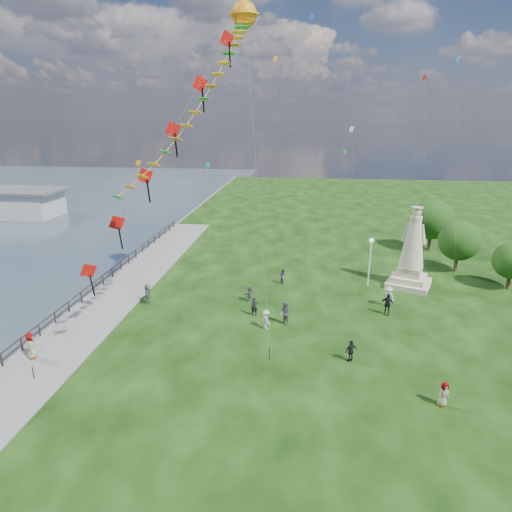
# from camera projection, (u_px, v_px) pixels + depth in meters

# --- Properties ---
(waterfront) EXTENTS (200.00, 200.00, 1.51)m
(waterfront) POSITION_uv_depth(u_px,v_px,m) (88.00, 309.00, 35.65)
(waterfront) COLOR #34434E
(waterfront) RESTS_ON ground
(statue) EXTENTS (4.81, 4.81, 7.57)m
(statue) POSITION_uv_depth(u_px,v_px,m) (412.00, 257.00, 39.46)
(statue) COLOR beige
(statue) RESTS_ON ground
(lamppost) EXTENTS (0.43, 0.43, 4.68)m
(lamppost) POSITION_uv_depth(u_px,v_px,m) (371.00, 252.00, 39.28)
(lamppost) COLOR silver
(lamppost) RESTS_ON ground
(tree_row) EXTENTS (8.25, 15.39, 6.10)m
(tree_row) POSITION_uv_depth(u_px,v_px,m) (454.00, 233.00, 45.50)
(tree_row) COLOR #382314
(tree_row) RESTS_ON ground
(person_1) EXTENTS (1.05, 1.06, 1.90)m
(person_1) POSITION_uv_depth(u_px,v_px,m) (285.00, 314.00, 32.53)
(person_1) COLOR #595960
(person_1) RESTS_ON ground
(person_2) EXTENTS (0.98, 1.08, 1.51)m
(person_2) POSITION_uv_depth(u_px,v_px,m) (266.00, 319.00, 32.04)
(person_2) COLOR silver
(person_2) RESTS_ON ground
(person_3) EXTENTS (1.00, 0.86, 1.53)m
(person_3) POSITION_uv_depth(u_px,v_px,m) (351.00, 351.00, 27.74)
(person_3) COLOR black
(person_3) RESTS_ON ground
(person_4) EXTENTS (0.84, 0.72, 1.48)m
(person_4) POSITION_uv_depth(u_px,v_px,m) (444.00, 394.00, 23.47)
(person_4) COLOR #595960
(person_4) RESTS_ON ground
(person_5) EXTENTS (1.07, 1.73, 1.74)m
(person_5) POSITION_uv_depth(u_px,v_px,m) (148.00, 293.00, 36.44)
(person_5) COLOR #595960
(person_5) RESTS_ON ground
(person_6) EXTENTS (0.63, 0.48, 1.55)m
(person_6) POSITION_uv_depth(u_px,v_px,m) (254.00, 307.00, 34.11)
(person_6) COLOR black
(person_6) RESTS_ON ground
(person_7) EXTENTS (0.82, 0.87, 1.54)m
(person_7) POSITION_uv_depth(u_px,v_px,m) (283.00, 276.00, 40.69)
(person_7) COLOR #595960
(person_7) RESTS_ON ground
(person_8) EXTENTS (1.27, 1.20, 1.79)m
(person_8) POSITION_uv_depth(u_px,v_px,m) (388.00, 297.00, 35.71)
(person_8) COLOR silver
(person_8) RESTS_ON ground
(person_9) EXTENTS (1.19, 0.85, 1.84)m
(person_9) POSITION_uv_depth(u_px,v_px,m) (387.00, 304.00, 34.23)
(person_9) COLOR black
(person_9) RESTS_ON ground
(person_10) EXTENTS (0.83, 1.01, 1.79)m
(person_10) POSITION_uv_depth(u_px,v_px,m) (31.00, 347.00, 27.95)
(person_10) COLOR #595960
(person_10) RESTS_ON ground
(person_11) EXTENTS (1.30, 1.44, 1.47)m
(person_11) POSITION_uv_depth(u_px,v_px,m) (250.00, 294.00, 36.73)
(person_11) COLOR #595960
(person_11) RESTS_ON ground
(red_kite_train) EXTENTS (11.11, 9.35, 20.43)m
(red_kite_train) POSITION_uv_depth(u_px,v_px,m) (156.00, 160.00, 26.56)
(red_kite_train) COLOR black
(red_kite_train) RESTS_ON ground
(serpent_kite) EXTENTS (8.61, 13.05, 23.01)m
(serpent_kite) POSITION_uv_depth(u_px,v_px,m) (243.00, 18.00, 30.17)
(serpent_kite) COLOR black
(serpent_kite) RESTS_ON ground
(small_kites) EXTENTS (30.18, 18.45, 24.39)m
(small_kites) POSITION_uv_depth(u_px,v_px,m) (318.00, 136.00, 42.39)
(small_kites) COLOR teal
(small_kites) RESTS_ON ground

